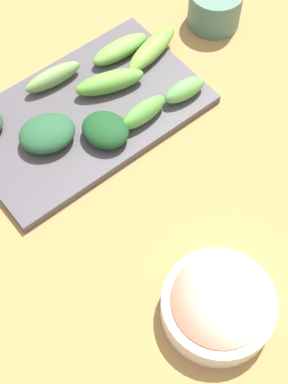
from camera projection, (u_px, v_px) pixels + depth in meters
tabletop at (138, 189)px, 0.68m from camera, size 2.10×2.10×0.02m
sauce_bowl at (218, 306)px, 0.58m from camera, size 0.12×0.12×0.04m
serving_plate at (85, 114)px, 0.72m from camera, size 0.18×0.30×0.01m
broccoli_stalk_0 at (53, 77)px, 0.73m from camera, size 0.03×0.08×0.03m
broccoli_stalk_1 at (144, 112)px, 0.70m from camera, size 0.02×0.07×0.03m
broccoli_leafy_2 at (47, 133)px, 0.68m from camera, size 0.07×0.08×0.03m
broccoli_stalk_3 at (110, 82)px, 0.72m from camera, size 0.06×0.10×0.03m
broccoli_stalk_4 at (185, 90)px, 0.72m from camera, size 0.03×0.06×0.03m
broccoli_leafy_6 at (105, 130)px, 0.68m from camera, size 0.07×0.07×0.03m
broccoli_stalk_7 at (120, 49)px, 0.75m from camera, size 0.03×0.09×0.02m
broccoli_stalk_8 at (152, 49)px, 0.75m from camera, size 0.05×0.10×0.02m
tea_cup at (215, 7)px, 0.79m from camera, size 0.07×0.07×0.05m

